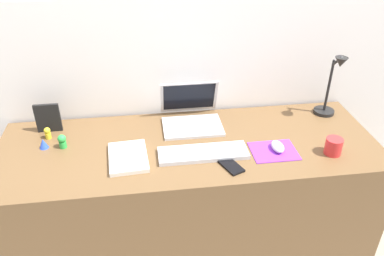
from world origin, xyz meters
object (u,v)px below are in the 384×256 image
(mouse, at_px, (278,147))
(toy_figurine_blue, at_px, (43,144))
(laptop, at_px, (191,113))
(toy_figurine_green, at_px, (62,141))
(coffee_mug, at_px, (334,146))
(keyboard, at_px, (203,153))
(picture_frame, at_px, (48,118))
(cell_phone, at_px, (231,166))
(desk_lamp, at_px, (331,88))
(notebook_pad, at_px, (128,157))
(toy_figurine_yellow, at_px, (48,133))

(mouse, distance_m, toy_figurine_blue, 1.10)
(laptop, relative_size, toy_figurine_green, 4.42)
(toy_figurine_blue, bearing_deg, mouse, -8.88)
(laptop, bearing_deg, mouse, -40.91)
(mouse, distance_m, coffee_mug, 0.25)
(keyboard, distance_m, toy_figurine_green, 0.66)
(laptop, xyz_separation_m, coffee_mug, (0.61, -0.37, -0.01))
(picture_frame, bearing_deg, mouse, -16.58)
(cell_phone, bearing_deg, desk_lamp, 8.65)
(picture_frame, bearing_deg, desk_lamp, -1.45)
(notebook_pad, relative_size, toy_figurine_green, 3.54)
(toy_figurine_green, bearing_deg, mouse, -9.19)
(mouse, height_order, notebook_pad, mouse)
(laptop, relative_size, cell_phone, 2.34)
(desk_lamp, relative_size, toy_figurine_green, 5.17)
(keyboard, xyz_separation_m, coffee_mug, (0.59, -0.07, 0.03))
(toy_figurine_blue, bearing_deg, cell_phone, -17.38)
(desk_lamp, relative_size, notebook_pad, 1.46)
(laptop, distance_m, desk_lamp, 0.74)
(cell_phone, bearing_deg, laptop, 83.38)
(keyboard, height_order, picture_frame, picture_frame)
(coffee_mug, distance_m, toy_figurine_yellow, 1.35)
(desk_lamp, bearing_deg, coffee_mug, -109.91)
(picture_frame, bearing_deg, keyboard, -23.09)
(mouse, relative_size, desk_lamp, 0.27)
(notebook_pad, bearing_deg, coffee_mug, -8.93)
(mouse, relative_size, toy_figurine_green, 1.41)
(desk_lamp, bearing_deg, cell_phone, -148.23)
(keyboard, height_order, desk_lamp, desk_lamp)
(mouse, distance_m, toy_figurine_yellow, 1.11)
(cell_phone, height_order, toy_figurine_yellow, toy_figurine_yellow)
(cell_phone, distance_m, toy_figurine_yellow, 0.90)
(toy_figurine_blue, xyz_separation_m, toy_figurine_yellow, (0.01, 0.08, 0.01))
(toy_figurine_yellow, height_order, toy_figurine_green, toy_figurine_green)
(laptop, xyz_separation_m, mouse, (0.36, -0.32, -0.03))
(notebook_pad, relative_size, toy_figurine_yellow, 4.03)
(toy_figurine_green, bearing_deg, desk_lamp, 5.19)
(mouse, height_order, picture_frame, picture_frame)
(desk_lamp, distance_m, picture_frame, 1.45)
(desk_lamp, relative_size, toy_figurine_blue, 7.40)
(laptop, relative_size, toy_figurine_blue, 6.32)
(mouse, xyz_separation_m, picture_frame, (-1.08, 0.32, 0.05))
(coffee_mug, xyz_separation_m, toy_figurine_green, (-1.24, 0.22, -0.00))
(laptop, bearing_deg, cell_phone, -73.50)
(keyboard, xyz_separation_m, toy_figurine_yellow, (-0.73, 0.24, 0.02))
(desk_lamp, xyz_separation_m, picture_frame, (-1.44, 0.04, -0.09))
(laptop, distance_m, notebook_pad, 0.44)
(notebook_pad, height_order, coffee_mug, coffee_mug)
(toy_figurine_yellow, bearing_deg, laptop, 5.08)
(laptop, bearing_deg, picture_frame, 179.57)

